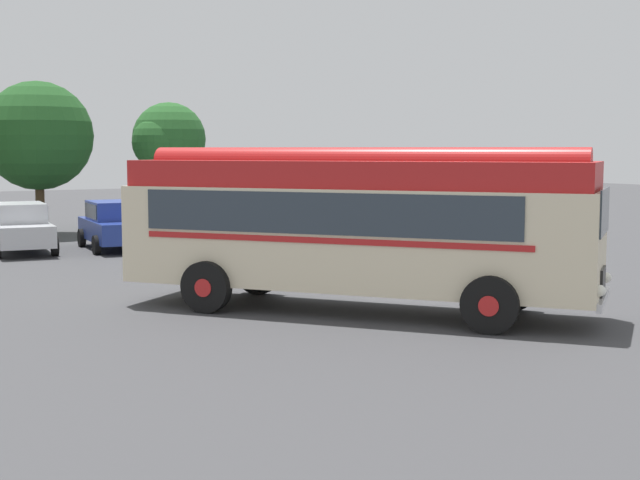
% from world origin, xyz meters
% --- Properties ---
extents(ground_plane, '(120.00, 120.00, 0.00)m').
position_xyz_m(ground_plane, '(0.00, 0.00, 0.00)').
color(ground_plane, '#3D3D3F').
extents(vintage_bus, '(8.14, 9.45, 3.49)m').
position_xyz_m(vintage_bus, '(-0.99, -0.21, 1.89)').
color(vintage_bus, beige).
rests_on(vintage_bus, ground).
extents(car_near_left, '(2.30, 4.36, 1.66)m').
position_xyz_m(car_near_left, '(-4.72, 14.54, 0.85)').
color(car_near_left, '#B7BABF').
rests_on(car_near_left, ground).
extents(car_mid_left, '(2.26, 4.34, 1.66)m').
position_xyz_m(car_mid_left, '(-1.73, 14.01, 0.85)').
color(car_mid_left, navy).
rests_on(car_mid_left, ground).
extents(car_mid_right, '(2.03, 4.23, 1.66)m').
position_xyz_m(car_mid_right, '(1.16, 14.61, 0.85)').
color(car_mid_right, '#B7BABF').
rests_on(car_mid_right, ground).
extents(car_far_right, '(1.99, 4.21, 1.66)m').
position_xyz_m(car_far_right, '(3.74, 14.06, 0.85)').
color(car_far_right, '#B7BABF').
rests_on(car_far_right, ground).
extents(box_van, '(2.39, 5.80, 2.50)m').
position_xyz_m(box_van, '(6.67, 14.69, 1.36)').
color(box_van, navy).
rests_on(box_van, ground).
extents(tree_centre, '(4.35, 4.35, 6.16)m').
position_xyz_m(tree_centre, '(-2.76, 20.50, 4.00)').
color(tree_centre, '#4C3823').
rests_on(tree_centre, ground).
extents(tree_right_of_centre, '(3.23, 3.09, 5.42)m').
position_xyz_m(tree_right_of_centre, '(2.41, 19.69, 3.81)').
color(tree_right_of_centre, '#4C3823').
rests_on(tree_right_of_centre, ground).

